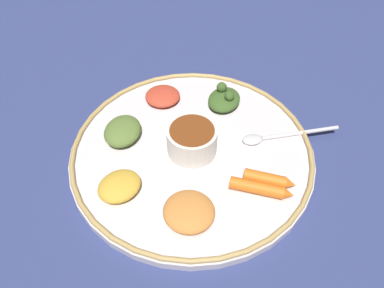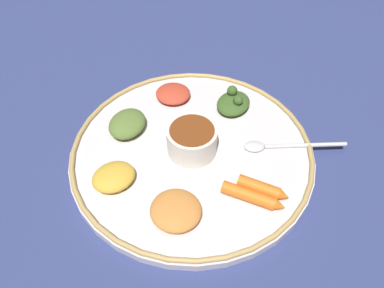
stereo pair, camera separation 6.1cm
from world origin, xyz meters
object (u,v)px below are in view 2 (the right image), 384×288
Objects in this scene: greens_pile at (234,102)px; carrot_near_spoon at (252,197)px; center_bowl at (192,140)px; carrot_outer at (263,189)px; spoon at (279,146)px.

greens_pile reaches higher than carrot_near_spoon.
center_bowl is 0.13m from carrot_outer.
spoon is 1.55× the size of carrot_near_spoon.
greens_pile is 0.20m from carrot_near_spoon.
center_bowl is 1.02× the size of carrot_outer.
center_bowl is at bearing 85.46° from greens_pile.
greens_pile reaches higher than carrot_outer.
center_bowl is 0.13m from greens_pile.
center_bowl is 0.54× the size of spoon.
greens_pile is 0.19m from carrot_outer.
greens_pile is at bearing -22.80° from spoon.
center_bowl reaches higher than greens_pile.
center_bowl is at bearing -16.18° from carrot_near_spoon.
center_bowl reaches higher than carrot_outer.
spoon is at bearing -145.94° from center_bowl.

